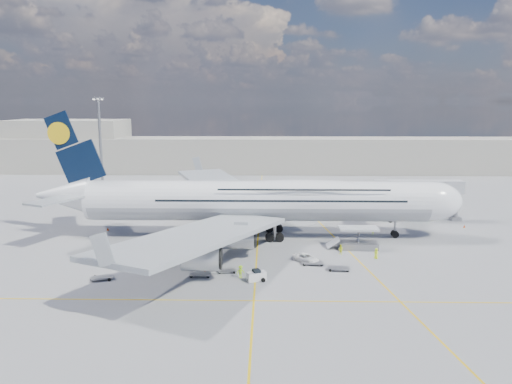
{
  "coord_description": "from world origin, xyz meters",
  "views": [
    {
      "loc": [
        1.53,
        -78.72,
        24.49
      ],
      "look_at": [
        -0.33,
        8.0,
        8.71
      ],
      "focal_mm": 35.0,
      "sensor_mm": 36.0,
      "label": 1
    }
  ],
  "objects_px": {
    "dolly_nose_near": "(312,262)",
    "catering_truck_outer": "(188,189)",
    "dolly_back": "(145,267)",
    "cone_wing_left_inner": "(233,219)",
    "crew_wing": "(168,262)",
    "crew_tug": "(241,272)",
    "jet_bridge": "(406,190)",
    "cone_wing_right_outer": "(205,271)",
    "cone_wing_right_inner": "(164,249)",
    "cargo_loader": "(357,241)",
    "crew_van": "(376,254)",
    "cone_tail": "(108,229)",
    "dolly_row_a": "(102,277)",
    "airliner": "(259,200)",
    "crew_loader": "(341,250)",
    "cone_nose": "(464,226)",
    "crew_nose": "(373,230)",
    "cone_wing_left_outer": "(192,205)",
    "dolly_row_b": "(200,274)",
    "dolly_nose_far": "(338,268)",
    "light_mast": "(101,147)",
    "dolly_row_c": "(227,271)",
    "service_van": "(306,258)",
    "catering_truck_inner": "(228,203)",
    "baggage_tug": "(256,276)"
  },
  "relations": [
    {
      "from": "cargo_loader",
      "to": "dolly_back",
      "type": "relative_size",
      "value": 2.33
    },
    {
      "from": "cone_tail",
      "to": "dolly_row_b",
      "type": "bearing_deg",
      "value": -49.92
    },
    {
      "from": "cone_nose",
      "to": "cone_wing_left_inner",
      "type": "height_order",
      "value": "cone_nose"
    },
    {
      "from": "dolly_back",
      "to": "catering_truck_outer",
      "type": "distance_m",
      "value": 59.78
    },
    {
      "from": "cargo_loader",
      "to": "crew_loader",
      "type": "distance_m",
      "value": 4.9
    },
    {
      "from": "light_mast",
      "to": "dolly_back",
      "type": "relative_size",
      "value": 6.96
    },
    {
      "from": "cargo_loader",
      "to": "light_mast",
      "type": "xyz_separation_m",
      "value": [
        -56.82,
        42.11,
        11.95
      ]
    },
    {
      "from": "airliner",
      "to": "crew_van",
      "type": "relative_size",
      "value": 45.98
    },
    {
      "from": "airliner",
      "to": "crew_loader",
      "type": "distance_m",
      "value": 18.17
    },
    {
      "from": "jet_bridge",
      "to": "cone_wing_right_outer",
      "type": "height_order",
      "value": "jet_bridge"
    },
    {
      "from": "dolly_row_b",
      "to": "dolly_back",
      "type": "height_order",
      "value": "dolly_back"
    },
    {
      "from": "light_mast",
      "to": "crew_loader",
      "type": "bearing_deg",
      "value": -40.5
    },
    {
      "from": "baggage_tug",
      "to": "cone_tail",
      "type": "height_order",
      "value": "baggage_tug"
    },
    {
      "from": "dolly_nose_far",
      "to": "crew_wing",
      "type": "distance_m",
      "value": 25.29
    },
    {
      "from": "catering_truck_outer",
      "to": "cone_wing_left_inner",
      "type": "relative_size",
      "value": 12.12
    },
    {
      "from": "dolly_nose_near",
      "to": "catering_truck_outer",
      "type": "bearing_deg",
      "value": 121.4
    },
    {
      "from": "catering_truck_inner",
      "to": "crew_van",
      "type": "height_order",
      "value": "catering_truck_inner"
    },
    {
      "from": "crew_loader",
      "to": "cone_wing_right_inner",
      "type": "xyz_separation_m",
      "value": [
        -29.25,
        1.99,
        -0.59
      ]
    },
    {
      "from": "dolly_back",
      "to": "crew_loader",
      "type": "bearing_deg",
      "value": -17.97
    },
    {
      "from": "dolly_back",
      "to": "cone_wing_left_inner",
      "type": "relative_size",
      "value": 6.74
    },
    {
      "from": "cone_nose",
      "to": "crew_van",
      "type": "bearing_deg",
      "value": -136.95
    },
    {
      "from": "catering_truck_outer",
      "to": "cone_wing_right_inner",
      "type": "distance_m",
      "value": 49.93
    },
    {
      "from": "cone_wing_left_inner",
      "to": "dolly_row_a",
      "type": "bearing_deg",
      "value": -113.77
    },
    {
      "from": "dolly_row_c",
      "to": "service_van",
      "type": "xyz_separation_m",
      "value": [
        11.81,
        5.19,
        0.32
      ]
    },
    {
      "from": "crew_nose",
      "to": "crew_tug",
      "type": "xyz_separation_m",
      "value": [
        -23.62,
        -23.98,
        0.12
      ]
    },
    {
      "from": "dolly_row_b",
      "to": "crew_wing",
      "type": "height_order",
      "value": "crew_wing"
    },
    {
      "from": "airliner",
      "to": "dolly_nose_near",
      "type": "distance_m",
      "value": 19.06
    },
    {
      "from": "catering_truck_outer",
      "to": "cone_wing_right_inner",
      "type": "relative_size",
      "value": 12.39
    },
    {
      "from": "jet_bridge",
      "to": "airliner",
      "type": "bearing_deg",
      "value": -159.69
    },
    {
      "from": "jet_bridge",
      "to": "cone_wing_right_outer",
      "type": "relative_size",
      "value": 35.97
    },
    {
      "from": "cargo_loader",
      "to": "service_van",
      "type": "xyz_separation_m",
      "value": [
        -9.15,
        -7.37,
        -0.63
      ]
    },
    {
      "from": "catering_truck_inner",
      "to": "cone_nose",
      "type": "height_order",
      "value": "catering_truck_inner"
    },
    {
      "from": "catering_truck_outer",
      "to": "cone_wing_right_outer",
      "type": "relative_size",
      "value": 12.61
    },
    {
      "from": "airliner",
      "to": "cone_wing_right_outer",
      "type": "relative_size",
      "value": 151.42
    },
    {
      "from": "cone_wing_right_outer",
      "to": "crew_tug",
      "type": "bearing_deg",
      "value": -22.2
    },
    {
      "from": "cargo_loader",
      "to": "catering_truck_inner",
      "type": "distance_m",
      "value": 36.51
    },
    {
      "from": "airliner",
      "to": "dolly_back",
      "type": "height_order",
      "value": "airliner"
    },
    {
      "from": "crew_van",
      "to": "cone_tail",
      "type": "xyz_separation_m",
      "value": [
        -47.92,
        16.58,
        -0.58
      ]
    },
    {
      "from": "catering_truck_outer",
      "to": "crew_van",
      "type": "relative_size",
      "value": 3.83
    },
    {
      "from": "cone_wing_left_outer",
      "to": "crew_nose",
      "type": "bearing_deg",
      "value": -33.45
    },
    {
      "from": "catering_truck_inner",
      "to": "cone_tail",
      "type": "xyz_separation_m",
      "value": [
        -22.0,
        -16.68,
        -1.86
      ]
    },
    {
      "from": "airliner",
      "to": "cone_nose",
      "type": "distance_m",
      "value": 41.53
    },
    {
      "from": "dolly_row_a",
      "to": "crew_wing",
      "type": "distance_m",
      "value": 9.92
    },
    {
      "from": "dolly_row_c",
      "to": "cone_wing_right_inner",
      "type": "xyz_separation_m",
      "value": [
        -11.52,
        10.89,
        -0.04
      ]
    },
    {
      "from": "crew_wing",
      "to": "crew_tug",
      "type": "height_order",
      "value": "crew_tug"
    },
    {
      "from": "dolly_back",
      "to": "cone_wing_left_outer",
      "type": "relative_size",
      "value": 7.39
    },
    {
      "from": "cone_tail",
      "to": "cone_wing_left_outer",
      "type": "bearing_deg",
      "value": 61.26
    },
    {
      "from": "dolly_row_a",
      "to": "crew_van",
      "type": "height_order",
      "value": "crew_van"
    },
    {
      "from": "catering_truck_outer",
      "to": "crew_loader",
      "type": "bearing_deg",
      "value": -45.83
    },
    {
      "from": "cone_wing_left_inner",
      "to": "jet_bridge",
      "type": "bearing_deg",
      "value": -3.34
    }
  ]
}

